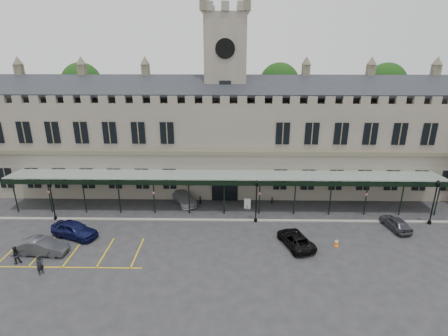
{
  "coord_description": "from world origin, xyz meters",
  "views": [
    {
      "loc": [
        0.61,
        -29.05,
        18.3
      ],
      "look_at": [
        0.0,
        6.0,
        6.0
      ],
      "focal_mm": 28.0,
      "sensor_mm": 36.0,
      "label": 1
    }
  ],
  "objects_px": {
    "lamp_post_left": "(52,197)",
    "clock_tower": "(225,89)",
    "car_left_b": "(42,246)",
    "car_van": "(296,239)",
    "car_right_a": "(396,223)",
    "sign_board": "(247,204)",
    "car_taxi": "(184,198)",
    "station_building": "(225,140)",
    "lamp_post_right": "(435,198)",
    "person_b": "(15,255)",
    "traffic_cone": "(337,243)",
    "person_a": "(40,265)",
    "car_left_a": "(74,230)",
    "lamp_post_mid": "(256,197)"
  },
  "relations": [
    {
      "from": "lamp_post_left",
      "to": "clock_tower",
      "type": "bearing_deg",
      "value": 29.37
    },
    {
      "from": "lamp_post_left",
      "to": "car_left_b",
      "type": "height_order",
      "value": "lamp_post_left"
    },
    {
      "from": "car_van",
      "to": "car_right_a",
      "type": "distance_m",
      "value": 11.64
    },
    {
      "from": "sign_board",
      "to": "car_taxi",
      "type": "xyz_separation_m",
      "value": [
        -7.72,
        1.49,
        0.06
      ]
    },
    {
      "from": "car_van",
      "to": "car_right_a",
      "type": "xyz_separation_m",
      "value": [
        11.11,
        3.46,
        0.02
      ]
    },
    {
      "from": "lamp_post_left",
      "to": "car_van",
      "type": "xyz_separation_m",
      "value": [
        25.78,
        -4.91,
        -2.06
      ]
    },
    {
      "from": "station_building",
      "to": "sign_board",
      "type": "bearing_deg",
      "value": -69.79
    },
    {
      "from": "sign_board",
      "to": "car_right_a",
      "type": "xyz_separation_m",
      "value": [
        15.39,
        -4.53,
        0.04
      ]
    },
    {
      "from": "lamp_post_right",
      "to": "person_b",
      "type": "distance_m",
      "value": 41.49
    },
    {
      "from": "clock_tower",
      "to": "car_right_a",
      "type": "distance_m",
      "value": 25.04
    },
    {
      "from": "traffic_cone",
      "to": "sign_board",
      "type": "relative_size",
      "value": 0.56
    },
    {
      "from": "traffic_cone",
      "to": "car_left_b",
      "type": "xyz_separation_m",
      "value": [
        -27.69,
        -1.78,
        0.4
      ]
    },
    {
      "from": "sign_board",
      "to": "person_a",
      "type": "bearing_deg",
      "value": -134.77
    },
    {
      "from": "clock_tower",
      "to": "sign_board",
      "type": "relative_size",
      "value": 18.92
    },
    {
      "from": "car_left_a",
      "to": "person_a",
      "type": "relative_size",
      "value": 2.68
    },
    {
      "from": "car_van",
      "to": "traffic_cone",
      "type": "bearing_deg",
      "value": 160.78
    },
    {
      "from": "station_building",
      "to": "lamp_post_left",
      "type": "bearing_deg",
      "value": -150.83
    },
    {
      "from": "clock_tower",
      "to": "person_b",
      "type": "distance_m",
      "value": 29.0
    },
    {
      "from": "lamp_post_left",
      "to": "car_right_a",
      "type": "bearing_deg",
      "value": -2.25
    },
    {
      "from": "clock_tower",
      "to": "lamp_post_mid",
      "type": "xyz_separation_m",
      "value": [
        3.49,
        -10.65,
        -10.18
      ]
    },
    {
      "from": "traffic_cone",
      "to": "clock_tower",
      "type": "bearing_deg",
      "value": 125.26
    },
    {
      "from": "station_building",
      "to": "lamp_post_left",
      "type": "xyz_separation_m",
      "value": [
        -18.78,
        -10.48,
        -3.75
      ]
    },
    {
      "from": "clock_tower",
      "to": "car_right_a",
      "type": "relative_size",
      "value": 6.21
    },
    {
      "from": "car_left_b",
      "to": "person_b",
      "type": "height_order",
      "value": "person_b"
    },
    {
      "from": "car_left_b",
      "to": "person_a",
      "type": "height_order",
      "value": "person_a"
    },
    {
      "from": "lamp_post_mid",
      "to": "car_right_a",
      "type": "distance_m",
      "value": 14.86
    },
    {
      "from": "clock_tower",
      "to": "car_van",
      "type": "relative_size",
      "value": 5.21
    },
    {
      "from": "lamp_post_left",
      "to": "person_a",
      "type": "xyz_separation_m",
      "value": [
        3.48,
        -9.8,
        -1.81
      ]
    },
    {
      "from": "clock_tower",
      "to": "lamp_post_mid",
      "type": "relative_size",
      "value": 5.02
    },
    {
      "from": "lamp_post_left",
      "to": "lamp_post_mid",
      "type": "distance_m",
      "value": 22.27
    },
    {
      "from": "sign_board",
      "to": "car_left_a",
      "type": "height_order",
      "value": "car_left_a"
    },
    {
      "from": "station_building",
      "to": "car_left_a",
      "type": "height_order",
      "value": "station_building"
    },
    {
      "from": "traffic_cone",
      "to": "sign_board",
      "type": "xyz_separation_m",
      "value": [
        -8.24,
        8.02,
        0.28
      ]
    },
    {
      "from": "car_taxi",
      "to": "car_van",
      "type": "distance_m",
      "value": 15.29
    },
    {
      "from": "lamp_post_mid",
      "to": "sign_board",
      "type": "distance_m",
      "value": 3.98
    },
    {
      "from": "lamp_post_right",
      "to": "car_left_a",
      "type": "distance_m",
      "value": 37.57
    },
    {
      "from": "lamp_post_mid",
      "to": "lamp_post_right",
      "type": "xyz_separation_m",
      "value": [
        18.86,
        -0.21,
        0.12
      ]
    },
    {
      "from": "car_taxi",
      "to": "lamp_post_left",
      "type": "bearing_deg",
      "value": 170.11
    },
    {
      "from": "station_building",
      "to": "traffic_cone",
      "type": "bearing_deg",
      "value": -54.59
    },
    {
      "from": "clock_tower",
      "to": "lamp_post_right",
      "type": "bearing_deg",
      "value": -25.91
    },
    {
      "from": "car_taxi",
      "to": "car_van",
      "type": "relative_size",
      "value": 1.01
    },
    {
      "from": "lamp_post_right",
      "to": "car_taxi",
      "type": "height_order",
      "value": "lamp_post_right"
    },
    {
      "from": "sign_board",
      "to": "person_b",
      "type": "xyz_separation_m",
      "value": [
        -21.02,
        -11.38,
        0.2
      ]
    },
    {
      "from": "lamp_post_left",
      "to": "person_b",
      "type": "height_order",
      "value": "lamp_post_left"
    },
    {
      "from": "car_van",
      "to": "person_a",
      "type": "height_order",
      "value": "person_a"
    },
    {
      "from": "car_van",
      "to": "lamp_post_mid",
      "type": "bearing_deg",
      "value": -72.68
    },
    {
      "from": "sign_board",
      "to": "car_left_a",
      "type": "relative_size",
      "value": 0.27
    },
    {
      "from": "lamp_post_left",
      "to": "sign_board",
      "type": "bearing_deg",
      "value": 8.16
    },
    {
      "from": "lamp_post_left",
      "to": "car_van",
      "type": "relative_size",
      "value": 0.96
    },
    {
      "from": "lamp_post_left",
      "to": "car_right_a",
      "type": "xyz_separation_m",
      "value": [
        36.89,
        -1.45,
        -2.04
      ]
    }
  ]
}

